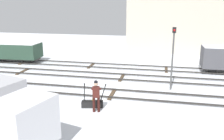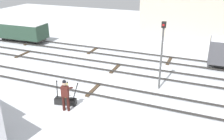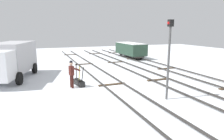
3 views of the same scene
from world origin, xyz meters
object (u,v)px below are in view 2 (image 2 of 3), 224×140
(rail_worker, at_px, (65,93))
(signal_post, at_px, (162,50))
(switch_lever_frame, at_px, (66,100))
(freight_car_back_track, at_px, (21,31))

(rail_worker, distance_m, signal_post, 6.28)
(switch_lever_frame, xyz_separation_m, freight_car_back_track, (-10.94, 9.19, 0.93))
(rail_worker, height_order, freight_car_back_track, freight_car_back_track)
(signal_post, bearing_deg, freight_car_back_track, 161.28)
(switch_lever_frame, bearing_deg, signal_post, 30.02)
(switch_lever_frame, xyz_separation_m, rail_worker, (0.38, -0.53, 0.79))
(signal_post, relative_size, freight_car_back_track, 0.79)
(rail_worker, distance_m, freight_car_back_track, 14.92)
(switch_lever_frame, height_order, rail_worker, rail_worker)
(switch_lever_frame, height_order, freight_car_back_track, freight_car_back_track)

